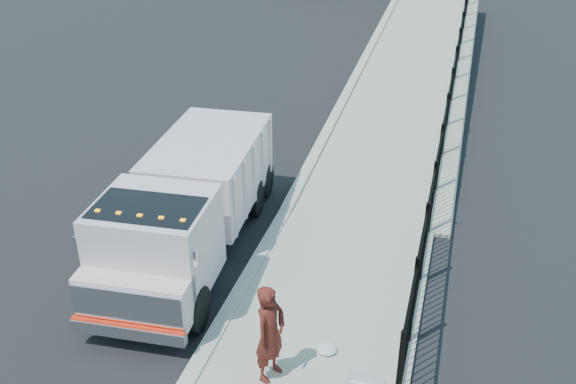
# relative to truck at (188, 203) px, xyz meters

# --- Properties ---
(ground) EXTENTS (120.00, 120.00, 0.00)m
(ground) POSITION_rel_truck_xyz_m (1.58, -1.68, -1.34)
(ground) COLOR black
(ground) RESTS_ON ground
(curb) EXTENTS (0.30, 12.00, 0.16)m
(curb) POSITION_rel_truck_xyz_m (1.58, -3.68, -1.26)
(curb) COLOR #ADAAA3
(curb) RESTS_ON ground
(ramp) EXTENTS (3.95, 24.06, 3.19)m
(ramp) POSITION_rel_truck_xyz_m (3.71, 14.32, -1.34)
(ramp) COLOR #9E998E
(ramp) RESTS_ON ground
(iron_fence) EXTENTS (0.10, 28.00, 1.80)m
(iron_fence) POSITION_rel_truck_xyz_m (5.13, 10.32, -0.44)
(iron_fence) COLOR black
(iron_fence) RESTS_ON ground
(truck) EXTENTS (2.72, 7.11, 2.39)m
(truck) POSITION_rel_truck_xyz_m (0.00, 0.00, 0.00)
(truck) COLOR black
(truck) RESTS_ON ground
(worker) EXTENTS (0.64, 0.78, 1.85)m
(worker) POSITION_rel_truck_xyz_m (2.92, -3.25, -0.30)
(worker) COLOR #511A14
(worker) RESTS_ON sidewalk
(debris) EXTENTS (0.38, 0.38, 0.09)m
(debris) POSITION_rel_truck_xyz_m (3.72, -2.39, -1.18)
(debris) COLOR silver
(debris) RESTS_ON sidewalk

